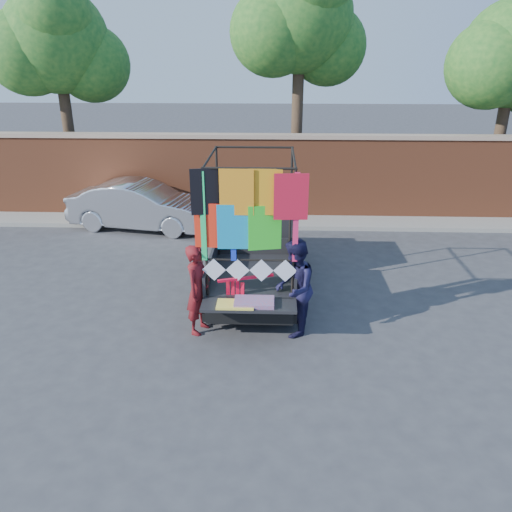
{
  "coord_description": "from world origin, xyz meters",
  "views": [
    {
      "loc": [
        0.3,
        -8.33,
        4.91
      ],
      "look_at": [
        -0.02,
        0.13,
        1.44
      ],
      "focal_mm": 35.0,
      "sensor_mm": 36.0,
      "label": 1
    }
  ],
  "objects_px": {
    "pickup_truck": "(255,247)",
    "man": "(294,288)",
    "sedan": "(141,206)",
    "woman": "(198,289)"
  },
  "relations": [
    {
      "from": "pickup_truck",
      "to": "sedan",
      "type": "distance_m",
      "value": 4.94
    },
    {
      "from": "pickup_truck",
      "to": "sedan",
      "type": "relative_size",
      "value": 1.18
    },
    {
      "from": "pickup_truck",
      "to": "woman",
      "type": "relative_size",
      "value": 2.89
    },
    {
      "from": "pickup_truck",
      "to": "sedan",
      "type": "xyz_separation_m",
      "value": [
        -3.51,
        3.48,
        -0.1
      ]
    },
    {
      "from": "pickup_truck",
      "to": "woman",
      "type": "xyz_separation_m",
      "value": [
        -0.95,
        -2.4,
        0.07
      ]
    },
    {
      "from": "sedan",
      "to": "woman",
      "type": "height_order",
      "value": "woman"
    },
    {
      "from": "pickup_truck",
      "to": "man",
      "type": "relative_size",
      "value": 2.7
    },
    {
      "from": "sedan",
      "to": "woman",
      "type": "distance_m",
      "value": 6.41
    },
    {
      "from": "sedan",
      "to": "man",
      "type": "relative_size",
      "value": 2.29
    },
    {
      "from": "man",
      "to": "pickup_truck",
      "type": "bearing_deg",
      "value": -155.61
    }
  ]
}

